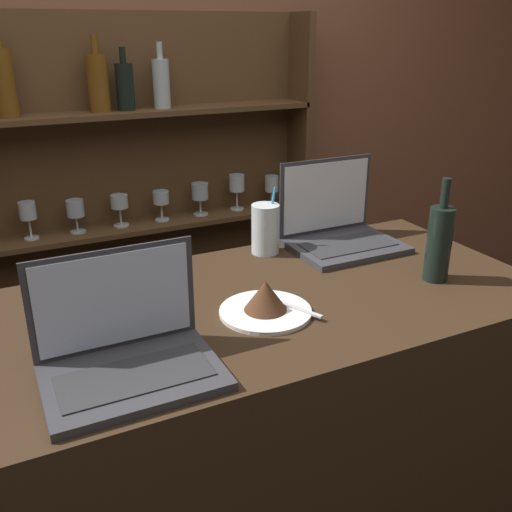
{
  "coord_description": "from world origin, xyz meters",
  "views": [
    {
      "loc": [
        -0.48,
        -0.78,
        1.71
      ],
      "look_at": [
        0.09,
        0.38,
        1.19
      ],
      "focal_mm": 40.0,
      "sensor_mm": 36.0,
      "label": 1
    }
  ],
  "objects_px": {
    "cake_plate": "(266,302)",
    "water_glass": "(265,229)",
    "wine_bottle_dark": "(439,242)",
    "laptop_near": "(127,349)",
    "laptop_far": "(338,228)"
  },
  "relations": [
    {
      "from": "laptop_far",
      "to": "cake_plate",
      "type": "xyz_separation_m",
      "value": [
        -0.41,
        -0.31,
        -0.02
      ]
    },
    {
      "from": "laptop_far",
      "to": "water_glass",
      "type": "xyz_separation_m",
      "value": [
        -0.23,
        0.04,
        0.02
      ]
    },
    {
      "from": "laptop_far",
      "to": "water_glass",
      "type": "relative_size",
      "value": 1.65
    },
    {
      "from": "laptop_near",
      "to": "water_glass",
      "type": "height_order",
      "value": "laptop_near"
    },
    {
      "from": "cake_plate",
      "to": "water_glass",
      "type": "xyz_separation_m",
      "value": [
        0.18,
        0.35,
        0.04
      ]
    },
    {
      "from": "laptop_far",
      "to": "laptop_near",
      "type": "bearing_deg",
      "value": -151.68
    },
    {
      "from": "laptop_near",
      "to": "wine_bottle_dark",
      "type": "distance_m",
      "value": 0.84
    },
    {
      "from": "cake_plate",
      "to": "wine_bottle_dark",
      "type": "xyz_separation_m",
      "value": [
        0.49,
        -0.02,
        0.07
      ]
    },
    {
      "from": "water_glass",
      "to": "wine_bottle_dark",
      "type": "xyz_separation_m",
      "value": [
        0.31,
        -0.37,
        0.03
      ]
    },
    {
      "from": "water_glass",
      "to": "cake_plate",
      "type": "bearing_deg",
      "value": -116.85
    },
    {
      "from": "laptop_far",
      "to": "cake_plate",
      "type": "bearing_deg",
      "value": -142.77
    },
    {
      "from": "laptop_far",
      "to": "wine_bottle_dark",
      "type": "xyz_separation_m",
      "value": [
        0.09,
        -0.33,
        0.05
      ]
    },
    {
      "from": "laptop_near",
      "to": "laptop_far",
      "type": "xyz_separation_m",
      "value": [
        0.75,
        0.41,
        0.0
      ]
    },
    {
      "from": "laptop_near",
      "to": "water_glass",
      "type": "xyz_separation_m",
      "value": [
        0.52,
        0.45,
        0.02
      ]
    },
    {
      "from": "laptop_near",
      "to": "wine_bottle_dark",
      "type": "relative_size",
      "value": 1.2
    }
  ]
}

